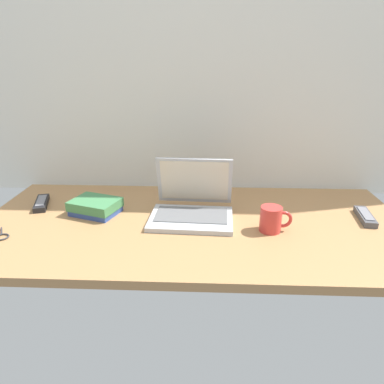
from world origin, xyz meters
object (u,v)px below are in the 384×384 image
object	(u,v)px
coffee_mug	(272,219)
book_stack	(95,207)
laptop	(192,205)
remote_control_far	(365,216)
remote_control_near	(42,203)

from	to	relation	value
coffee_mug	book_stack	bearing A→B (deg)	169.73
laptop	remote_control_far	bearing A→B (deg)	-0.06
remote_control_far	book_stack	distance (m)	1.04
book_stack	coffee_mug	bearing A→B (deg)	-10.27
remote_control_near	remote_control_far	world-z (taller)	same
laptop	remote_control_far	distance (m)	0.66
laptop	book_stack	size ratio (longest dim) A/B	1.51
remote_control_near	laptop	bearing A→B (deg)	-6.69
book_stack	remote_control_near	bearing A→B (deg)	165.30
remote_control_far	laptop	bearing A→B (deg)	179.94
remote_control_far	book_stack	size ratio (longest dim) A/B	0.78
laptop	remote_control_near	distance (m)	0.64
remote_control_near	book_stack	size ratio (longest dim) A/B	0.79
coffee_mug	remote_control_far	world-z (taller)	coffee_mug
remote_control_near	remote_control_far	size ratio (longest dim) A/B	1.01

